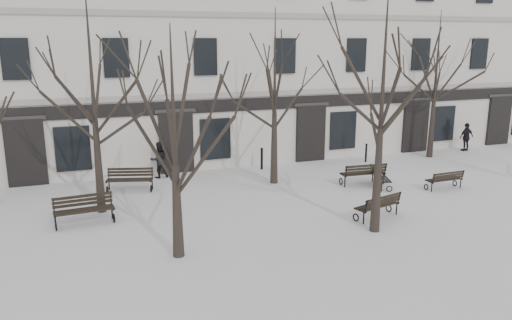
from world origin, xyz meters
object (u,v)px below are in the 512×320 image
bench_2 (445,179)px  bench_4 (363,173)px  bench_1 (378,205)px  bench_3 (130,179)px  tree_1 (173,116)px  bench_5 (380,176)px  bench_0 (84,209)px  tree_2 (383,81)px

bench_2 → bench_4: bench_4 is taller
bench_1 → bench_3: bench_3 is taller
tree_1 → bench_4: tree_1 is taller
bench_1 → bench_2: bearing=-170.8°
bench_3 → bench_4: bench_4 is taller
bench_1 → bench_2: (4.64, 2.08, -0.05)m
bench_2 → bench_5: 2.69m
bench_1 → bench_4: bearing=-129.6°
bench_0 → bench_5: bench_0 is taller
tree_2 → bench_1: 4.60m
bench_1 → bench_4: (1.76, 3.83, 0.05)m
bench_2 → bench_4: size_ratio=0.82×
tree_2 → bench_5: (3.06, 4.37, -4.47)m
bench_2 → bench_1: bearing=22.2°
bench_1 → bench_5: bearing=-139.0°
bench_4 → bench_5: 0.70m
tree_1 → bench_0: (-2.52, 3.70, -3.58)m
bench_5 → bench_3: bearing=92.6°
bench_0 → bench_2: bench_0 is taller
bench_3 → tree_1: bearing=-69.1°
tree_2 → bench_0: 10.77m
tree_1 → bench_4: size_ratio=3.29×
bench_5 → bench_1: bearing=165.1°
tree_2 → bench_1: (0.78, 0.98, -4.43)m
bench_0 → bench_2: 14.46m
bench_3 → bench_4: (9.65, -2.57, 0.02)m
bench_1 → bench_2: 5.09m
tree_2 → bench_2: (5.42, 3.07, -4.47)m
tree_2 → bench_5: tree_2 is taller
bench_1 → bench_4: bench_4 is taller
bench_0 → bench_4: (11.55, 0.87, -0.01)m
tree_1 → bench_2: (11.91, 2.82, -3.68)m
tree_2 → bench_4: tree_2 is taller
bench_4 → bench_0: bearing=8.7°
bench_1 → bench_5: (2.28, 3.38, -0.04)m
bench_3 → bench_4: bearing=1.0°
tree_2 → bench_2: bearing=29.5°
tree_1 → bench_1: tree_1 is taller
bench_1 → bench_2: size_ratio=1.14×
bench_1 → tree_1: bearing=-9.2°
tree_1 → bench_3: 8.02m
bench_0 → bench_3: size_ratio=1.02×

